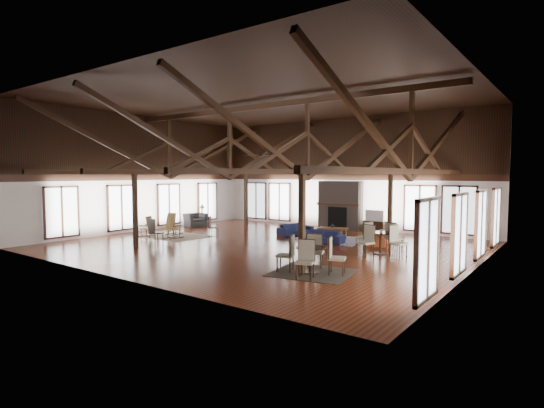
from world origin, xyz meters
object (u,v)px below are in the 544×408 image
Objects in this scene: sofa_orange at (379,237)px; armchair at (195,220)px; coffee_table at (333,229)px; sofa_navy_front at (323,236)px; sofa_navy_left at (295,229)px; cafe_table_near at (311,255)px; tv_console at (374,226)px; cafe_table_far at (380,239)px.

sofa_orange is 10.76m from armchair.
sofa_navy_front is at bearing -96.37° from coffee_table.
sofa_navy_left is 8.12m from cafe_table_near.
sofa_navy_left is 4.33m from tv_console.
cafe_table_far is at bearing -49.16° from coffee_table.
sofa_navy_front is 1.24× the size of coffee_table.
cafe_table_near is (4.83, -6.52, 0.28)m from sofa_navy_left.
cafe_table_near is at bearing -101.43° from armchair.
cafe_table_near is (2.53, -5.20, 0.28)m from sofa_navy_front.
coffee_table is 1.34× the size of tv_console.
sofa_navy_left is 4.37m from sofa_orange.
sofa_navy_left is 2.14m from coffee_table.
sofa_navy_left is at bearing 156.25° from cafe_table_far.
sofa_orange is 1.32× the size of coffee_table.
cafe_table_near is at bearing -70.49° from sofa_navy_front.
cafe_table_near is (11.21, -5.88, 0.18)m from armchair.
sofa_orange is at bearing 94.12° from cafe_table_near.
sofa_navy_left is at bearing 126.52° from cafe_table_near.
armchair is at bearing 169.02° from coffee_table.
sofa_orange is 1.77× the size of tv_console.
cafe_table_far reaches higher than tv_console.
sofa_navy_front is at bearing 161.25° from cafe_table_far.
coffee_table is at bearing 91.59° from sofa_navy_front.
armchair reaches higher than coffee_table.
sofa_navy_front is 4.75m from tv_console.
coffee_table is 3.59m from tv_console.
coffee_table is at bearing 145.24° from cafe_table_far.
coffee_table is 1.28× the size of armchair.
armchair is (-10.75, -0.48, 0.09)m from sofa_orange.
sofa_orange is 3.97m from tv_console.
tv_console is at bearing 114.80° from cafe_table_far.
sofa_orange is at bearing -15.15° from coffee_table.
sofa_navy_front reaches higher than coffee_table.
armchair is 12.66m from cafe_table_near.
sofa_navy_front is 5.80m from cafe_table_near.
cafe_table_far reaches higher than sofa_navy_front.
tv_console is (-2.17, 9.94, -0.27)m from cafe_table_near.
armchair reaches higher than sofa_navy_left.
sofa_navy_front is at bearing -78.21° from armchair.
sofa_navy_left is (-2.29, 1.31, 0.00)m from sofa_navy_front.
sofa_navy_left is 0.95× the size of sofa_orange.
sofa_navy_left is at bearing -68.05° from armchair.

